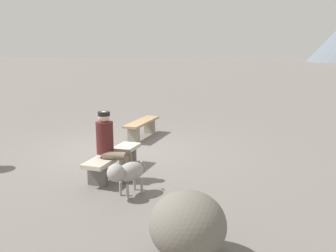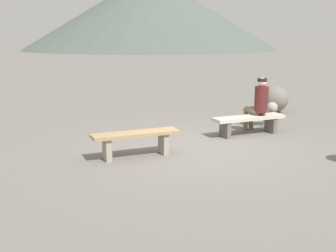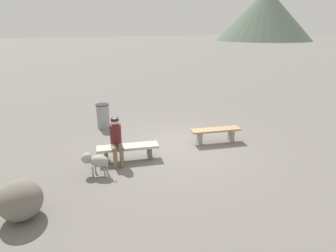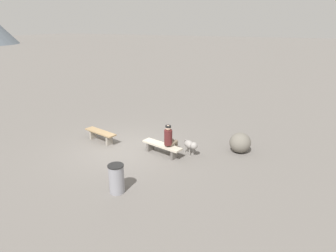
{
  "view_description": "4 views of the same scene",
  "coord_description": "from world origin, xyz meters",
  "px_view_note": "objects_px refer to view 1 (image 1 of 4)",
  "views": [
    {
      "loc": [
        8.09,
        2.02,
        2.34
      ],
      "look_at": [
        -0.66,
        1.08,
        0.49
      ],
      "focal_mm": 38.61,
      "sensor_mm": 36.0,
      "label": 1
    },
    {
      "loc": [
        -5.25,
        -6.02,
        2.2
      ],
      "look_at": [
        -0.6,
        0.35,
        0.48
      ],
      "focal_mm": 44.15,
      "sensor_mm": 36.0,
      "label": 2
    },
    {
      "loc": [
        3.73,
        7.3,
        3.6
      ],
      "look_at": [
        0.09,
        -0.27,
        0.61
      ],
      "focal_mm": 29.85,
      "sensor_mm": 36.0,
      "label": 3
    },
    {
      "loc": [
        6.34,
        -8.95,
        4.88
      ],
      "look_at": [
        1.3,
        1.49,
        0.74
      ],
      "focal_mm": 30.95,
      "sensor_mm": 36.0,
      "label": 4
    }
  ],
  "objects_px": {
    "bench_left": "(142,125)",
    "dog": "(126,172)",
    "bench_right": "(114,158)",
    "seated_person": "(110,142)",
    "boulder": "(188,225)"
  },
  "relations": [
    {
      "from": "bench_left",
      "to": "bench_right",
      "type": "xyz_separation_m",
      "value": [
        2.99,
        -0.01,
        -0.02
      ]
    },
    {
      "from": "bench_left",
      "to": "dog",
      "type": "relative_size",
      "value": 2.38
    },
    {
      "from": "seated_person",
      "to": "dog",
      "type": "height_order",
      "value": "seated_person"
    },
    {
      "from": "boulder",
      "to": "bench_right",
      "type": "bearing_deg",
      "value": -150.01
    },
    {
      "from": "bench_right",
      "to": "boulder",
      "type": "distance_m",
      "value": 3.12
    },
    {
      "from": "bench_right",
      "to": "seated_person",
      "type": "relative_size",
      "value": 1.38
    },
    {
      "from": "dog",
      "to": "bench_left",
      "type": "bearing_deg",
      "value": -139.02
    },
    {
      "from": "bench_right",
      "to": "seated_person",
      "type": "height_order",
      "value": "seated_person"
    },
    {
      "from": "bench_left",
      "to": "bench_right",
      "type": "bearing_deg",
      "value": 12.77
    },
    {
      "from": "dog",
      "to": "bench_right",
      "type": "bearing_deg",
      "value": -120.52
    },
    {
      "from": "bench_left",
      "to": "bench_right",
      "type": "height_order",
      "value": "bench_left"
    },
    {
      "from": "bench_left",
      "to": "seated_person",
      "type": "height_order",
      "value": "seated_person"
    },
    {
      "from": "boulder",
      "to": "seated_person",
      "type": "bearing_deg",
      "value": -147.17
    },
    {
      "from": "bench_right",
      "to": "dog",
      "type": "xyz_separation_m",
      "value": [
        1.01,
        0.47,
        0.08
      ]
    },
    {
      "from": "bench_right",
      "to": "boulder",
      "type": "bearing_deg",
      "value": 43.01
    }
  ]
}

